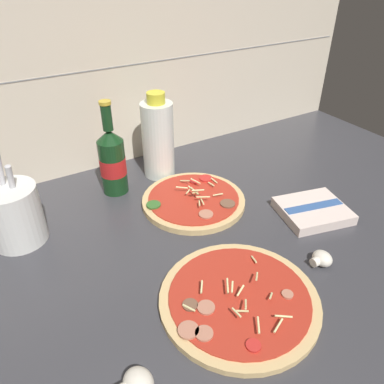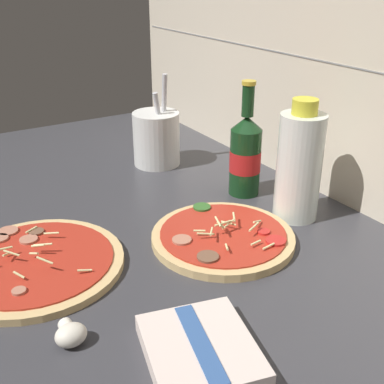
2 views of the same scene
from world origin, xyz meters
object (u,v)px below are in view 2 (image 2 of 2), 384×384
at_px(mushroom_left, 70,334).
at_px(utensil_crock, 157,138).
at_px(oil_bottle, 299,165).
at_px(dish_towel, 200,350).
at_px(pizza_near, 35,263).
at_px(beer_bottle, 245,154).
at_px(pizza_far, 223,237).

xyz_separation_m(mushroom_left, utensil_crock, (-0.50, 0.39, 0.05)).
height_order(oil_bottle, dish_towel, oil_bottle).
xyz_separation_m(pizza_near, utensil_crock, (-0.30, 0.38, 0.06)).
height_order(beer_bottle, oil_bottle, beer_bottle).
xyz_separation_m(pizza_far, mushroom_left, (0.11, -0.32, 0.01)).
distance_m(pizza_near, oil_bottle, 0.50).
bearing_deg(beer_bottle, utensil_crock, -162.25).
relative_size(pizza_near, utensil_crock, 1.30).
bearing_deg(beer_bottle, pizza_far, -47.15).
distance_m(pizza_far, oil_bottle, 0.20).
xyz_separation_m(pizza_near, oil_bottle, (0.09, 0.48, 0.10)).
distance_m(oil_bottle, utensil_crock, 0.40).
bearing_deg(pizza_near, beer_bottle, 96.43).
bearing_deg(utensil_crock, dish_towel, -23.21).
bearing_deg(oil_bottle, dish_towel, -58.25).
bearing_deg(beer_bottle, oil_bottle, 8.15).
distance_m(pizza_near, mushroom_left, 0.20).
bearing_deg(oil_bottle, beer_bottle, -171.85).
xyz_separation_m(pizza_near, dish_towel, (0.31, 0.12, 0.00)).
distance_m(mushroom_left, utensil_crock, 0.64).
xyz_separation_m(oil_bottle, utensil_crock, (-0.39, -0.10, -0.04)).
relative_size(beer_bottle, oil_bottle, 1.04).
bearing_deg(pizza_near, mushroom_left, -1.93).
xyz_separation_m(beer_bottle, mushroom_left, (0.25, -0.47, -0.07)).
xyz_separation_m(beer_bottle, oil_bottle, (0.14, 0.02, 0.02)).
height_order(beer_bottle, utensil_crock, beer_bottle).
bearing_deg(pizza_far, beer_bottle, 132.85).
xyz_separation_m(pizza_far, utensil_crock, (-0.39, 0.08, 0.06)).
distance_m(pizza_near, pizza_far, 0.32).
bearing_deg(dish_towel, mushroom_left, -130.51).
bearing_deg(pizza_near, dish_towel, 21.49).
distance_m(beer_bottle, dish_towel, 0.50).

